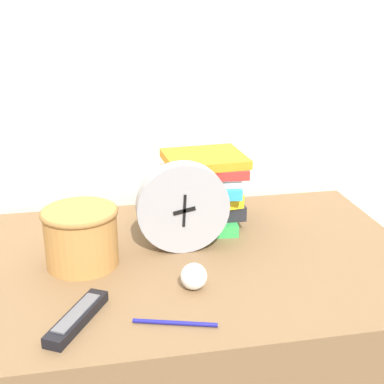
{
  "coord_description": "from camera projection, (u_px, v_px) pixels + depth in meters",
  "views": [
    {
      "loc": [
        -0.14,
        -0.71,
        1.26
      ],
      "look_at": [
        0.09,
        0.44,
        0.82
      ],
      "focal_mm": 50.0,
      "sensor_mm": 36.0,
      "label": 1
    }
  ],
  "objects": [
    {
      "name": "wall_back",
      "position": [
        137.0,
        17.0,
        1.38
      ],
      "size": [
        6.0,
        0.04,
        2.4
      ],
      "color": "silver",
      "rests_on": "ground_plane"
    },
    {
      "name": "desk_clock",
      "position": [
        183.0,
        208.0,
        1.19
      ],
      "size": [
        0.21,
        0.04,
        0.21
      ],
      "color": "#99999E",
      "rests_on": "desk"
    },
    {
      "name": "book_stack",
      "position": [
        199.0,
        191.0,
        1.33
      ],
      "size": [
        0.25,
        0.2,
        0.19
      ],
      "color": "green",
      "rests_on": "desk"
    },
    {
      "name": "basket",
      "position": [
        81.0,
        235.0,
        1.14
      ],
      "size": [
        0.16,
        0.16,
        0.13
      ],
      "color": "#B27A3D",
      "rests_on": "desk"
    },
    {
      "name": "tv_remote",
      "position": [
        77.0,
        318.0,
        0.96
      ],
      "size": [
        0.12,
        0.17,
        0.02
      ],
      "color": "black",
      "rests_on": "desk"
    },
    {
      "name": "crumpled_paper_ball",
      "position": [
        194.0,
        276.0,
        1.06
      ],
      "size": [
        0.05,
        0.05,
        0.05
      ],
      "color": "white",
      "rests_on": "desk"
    },
    {
      "name": "pen",
      "position": [
        175.0,
        323.0,
        0.95
      ],
      "size": [
        0.15,
        0.05,
        0.01
      ],
      "color": "navy",
      "rests_on": "desk"
    }
  ]
}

